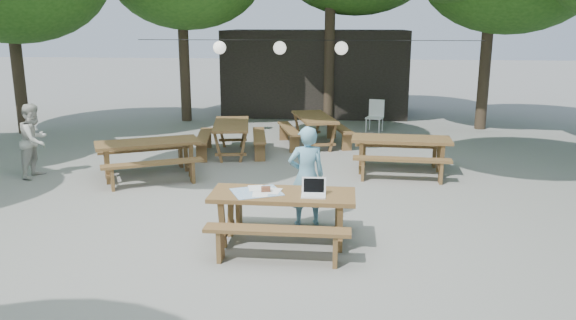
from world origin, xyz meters
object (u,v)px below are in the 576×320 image
Objects in this scene: picnic_table_nw at (149,159)px; second_person at (35,140)px; main_picnic_table at (283,218)px; woman at (306,176)px; plastic_chair at (375,123)px.

second_person reaches higher than picnic_table_nw.
picnic_table_nw is at bearing 133.97° from main_picnic_table.
plastic_chair is at bearing -114.84° from woman.
picnic_table_nw is (-3.07, 3.18, 0.00)m from main_picnic_table.
plastic_chair reaches higher than main_picnic_table.
woman reaches higher than main_picnic_table.
woman is at bearing -61.69° from picnic_table_nw.
woman is (0.27, 0.84, 0.38)m from main_picnic_table.
plastic_chair is at bearing -49.06° from second_person.
second_person is (-5.63, 2.21, -0.03)m from woman.
woman is 1.04× the size of second_person.
second_person is at bearing 150.39° from main_picnic_table.
second_person is at bearing -36.12° from woman.
main_picnic_table is 0.83× the size of picnic_table_nw.
plastic_chair is at bearing 79.10° from main_picnic_table.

